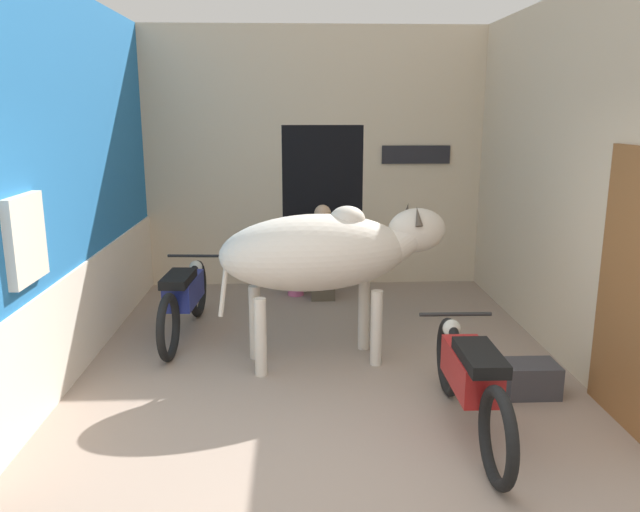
{
  "coord_description": "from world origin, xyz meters",
  "views": [
    {
      "loc": [
        -0.27,
        -3.41,
        2.35
      ],
      "look_at": [
        -0.03,
        2.24,
        1.03
      ],
      "focal_mm": 35.0,
      "sensor_mm": 36.0,
      "label": 1
    }
  ],
  "objects_px": {
    "cow": "(326,252)",
    "motorcycle_far": "(184,296)",
    "shopkeeper_seated": "(323,249)",
    "motorcycle_near": "(471,378)",
    "crate": "(531,379)",
    "plastic_stool": "(296,276)"
  },
  "relations": [
    {
      "from": "plastic_stool",
      "to": "crate",
      "type": "distance_m",
      "value": 3.6
    },
    {
      "from": "shopkeeper_seated",
      "to": "motorcycle_near",
      "type": "bearing_deg",
      "value": -75.17
    },
    {
      "from": "shopkeeper_seated",
      "to": "motorcycle_far",
      "type": "bearing_deg",
      "value": -138.69
    },
    {
      "from": "motorcycle_near",
      "to": "motorcycle_far",
      "type": "distance_m",
      "value": 3.27
    },
    {
      "from": "cow",
      "to": "motorcycle_far",
      "type": "distance_m",
      "value": 1.75
    },
    {
      "from": "shopkeeper_seated",
      "to": "crate",
      "type": "distance_m",
      "value": 3.34
    },
    {
      "from": "cow",
      "to": "motorcycle_near",
      "type": "height_order",
      "value": "cow"
    },
    {
      "from": "cow",
      "to": "plastic_stool",
      "type": "distance_m",
      "value": 2.36
    },
    {
      "from": "motorcycle_far",
      "to": "crate",
      "type": "xyz_separation_m",
      "value": [
        3.15,
        -1.54,
        -0.3
      ]
    },
    {
      "from": "motorcycle_far",
      "to": "cow",
      "type": "bearing_deg",
      "value": -26.43
    },
    {
      "from": "cow",
      "to": "shopkeeper_seated",
      "type": "bearing_deg",
      "value": 88.3
    },
    {
      "from": "cow",
      "to": "motorcycle_far",
      "type": "bearing_deg",
      "value": 153.57
    },
    {
      "from": "cow",
      "to": "plastic_stool",
      "type": "height_order",
      "value": "cow"
    },
    {
      "from": "shopkeeper_seated",
      "to": "cow",
      "type": "bearing_deg",
      "value": -91.7
    },
    {
      "from": "motorcycle_far",
      "to": "plastic_stool",
      "type": "relative_size",
      "value": 4.25
    },
    {
      "from": "motorcycle_near",
      "to": "cow",
      "type": "bearing_deg",
      "value": 124.63
    },
    {
      "from": "plastic_stool",
      "to": "shopkeeper_seated",
      "type": "bearing_deg",
      "value": -19.72
    },
    {
      "from": "motorcycle_near",
      "to": "plastic_stool",
      "type": "distance_m",
      "value": 3.85
    },
    {
      "from": "motorcycle_near",
      "to": "crate",
      "type": "height_order",
      "value": "motorcycle_near"
    },
    {
      "from": "crate",
      "to": "cow",
      "type": "bearing_deg",
      "value": 154.38
    },
    {
      "from": "motorcycle_near",
      "to": "motorcycle_far",
      "type": "height_order",
      "value": "motorcycle_far"
    },
    {
      "from": "cow",
      "to": "motorcycle_far",
      "type": "relative_size",
      "value": 1.12
    }
  ]
}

